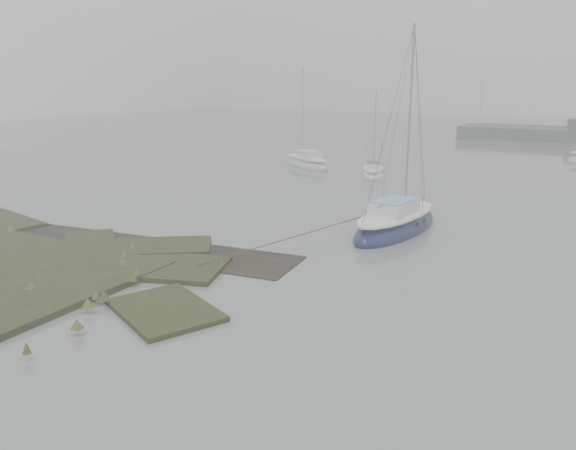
{
  "coord_description": "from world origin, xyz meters",
  "views": [
    {
      "loc": [
        11.37,
        -12.5,
        6.78
      ],
      "look_at": [
        2.01,
        4.46,
        1.8
      ],
      "focal_mm": 35.0,
      "sensor_mm": 36.0,
      "label": 1
    }
  ],
  "objects": [
    {
      "name": "sailboat_white",
      "position": [
        -2.97,
        26.57,
        0.21
      ],
      "size": [
        3.09,
        4.93,
        6.62
      ],
      "rotation": [
        0.0,
        0.0,
        0.36
      ],
      "color": "white",
      "rests_on": "ground"
    },
    {
      "name": "ground",
      "position": [
        0.0,
        30.0,
        0.0
      ],
      "size": [
        160.0,
        160.0,
        0.0
      ],
      "primitive_type": "plane",
      "color": "slate",
      "rests_on": "ground"
    },
    {
      "name": "sailboat_far_c",
      "position": [
        -1.14,
        59.61,
        0.23
      ],
      "size": [
        5.56,
        3.92,
        7.53
      ],
      "rotation": [
        0.0,
        0.0,
        1.12
      ],
      "color": "#9DA2A6",
      "rests_on": "ground"
    },
    {
      "name": "sailboat_main",
      "position": [
        3.58,
        11.98,
        0.31
      ],
      "size": [
        3.14,
        7.3,
        9.98
      ],
      "rotation": [
        0.0,
        0.0,
        -0.12
      ],
      "color": "#0F163C",
      "rests_on": "ground"
    },
    {
      "name": "sailboat_far_a",
      "position": [
        -9.38,
        28.3,
        0.26
      ],
      "size": [
        6.1,
        5.04,
        8.52
      ],
      "rotation": [
        0.0,
        0.0,
        0.97
      ],
      "color": "#B8BEC3",
      "rests_on": "ground"
    }
  ]
}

